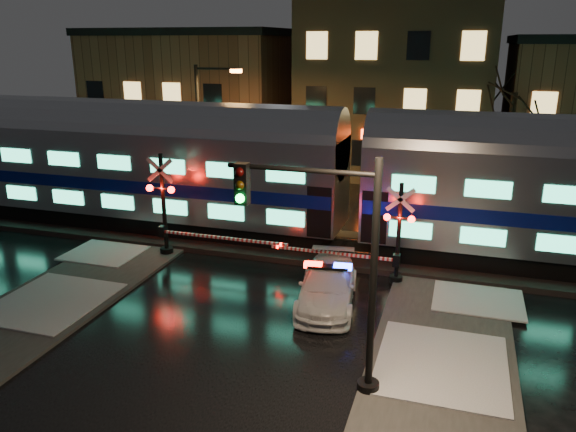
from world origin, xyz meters
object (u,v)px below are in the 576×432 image
(traffic_light, at_px, (334,271))
(police_car, at_px, (327,286))
(streetlight, at_px, (203,129))
(crossing_signal_right, at_px, (388,243))
(crossing_signal_left, at_px, (171,216))

(traffic_light, bearing_deg, police_car, 90.80)
(police_car, relative_size, streetlight, 0.64)
(crossing_signal_right, height_order, crossing_signal_left, crossing_signal_left)
(traffic_light, relative_size, streetlight, 0.82)
(traffic_light, bearing_deg, streetlight, 112.17)
(streetlight, bearing_deg, police_car, -45.78)
(crossing_signal_left, distance_m, traffic_light, 11.12)
(police_car, relative_size, crossing_signal_right, 0.89)
(police_car, relative_size, traffic_light, 0.78)
(traffic_light, bearing_deg, crossing_signal_right, 72.43)
(crossing_signal_right, xyz_separation_m, crossing_signal_left, (-8.89, 0.01, 0.21))
(crossing_signal_right, relative_size, streetlight, 0.72)
(police_car, bearing_deg, streetlight, 126.18)
(crossing_signal_right, xyz_separation_m, streetlight, (-10.51, 6.70, 2.76))
(crossing_signal_right, bearing_deg, crossing_signal_left, 179.93)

